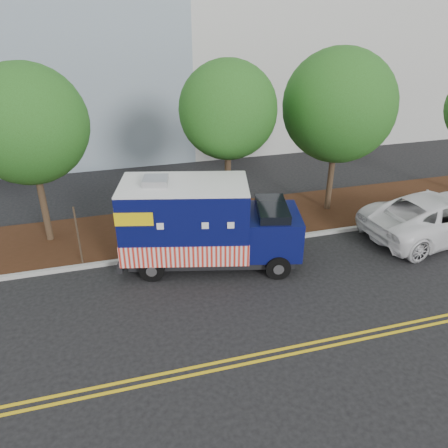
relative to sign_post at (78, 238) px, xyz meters
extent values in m
plane|color=black|center=(4.53, -1.55, -1.20)|extent=(120.00, 120.00, 0.00)
cube|color=#9E9E99|center=(4.53, -0.15, -1.12)|extent=(120.00, 0.18, 0.15)
cube|color=black|center=(4.53, 1.95, -1.12)|extent=(120.00, 4.00, 0.15)
cube|color=gold|center=(4.53, -6.00, -1.19)|extent=(120.00, 0.10, 0.01)
cube|color=gold|center=(4.53, -6.25, -1.19)|extent=(120.00, 0.10, 0.01)
cylinder|color=#38281C|center=(-1.26, 2.24, 0.65)|extent=(0.26, 0.26, 3.71)
sphere|color=#255116|center=(-1.26, 2.24, 3.59)|extent=(4.31, 4.31, 4.31)
cylinder|color=#38281C|center=(6.05, 1.83, 0.80)|extent=(0.26, 0.26, 3.99)
sphere|color=#255116|center=(6.05, 1.83, 3.75)|extent=(3.83, 3.83, 3.83)
cylinder|color=#38281C|center=(10.89, 1.92, 0.62)|extent=(0.26, 0.26, 3.64)
sphere|color=#255116|center=(10.89, 1.92, 3.62)|extent=(4.72, 4.72, 4.72)
cube|color=#473828|center=(0.00, 0.00, 0.00)|extent=(0.06, 0.06, 2.40)
cube|color=black|center=(4.62, -1.05, -0.76)|extent=(6.13, 3.33, 0.29)
cube|color=#090D44|center=(3.71, -0.82, 0.67)|extent=(4.82, 3.38, 2.50)
cube|color=red|center=(3.71, -0.82, -0.21)|extent=(4.87, 3.45, 0.78)
cube|color=white|center=(3.71, -0.82, 1.94)|extent=(4.82, 3.38, 0.06)
cube|color=#B7B7BA|center=(2.81, -0.60, 2.08)|extent=(1.01, 1.01, 0.23)
cube|color=#090D44|center=(6.74, -1.58, 0.10)|extent=(2.36, 2.62, 1.46)
cube|color=black|center=(6.69, -1.57, 0.80)|extent=(1.50, 2.22, 0.68)
cube|color=black|center=(7.67, -1.81, -0.39)|extent=(0.58, 2.04, 0.31)
cube|color=black|center=(1.54, -0.28, -0.73)|extent=(0.75, 2.32, 0.29)
cube|color=#B7B7BA|center=(1.58, -0.29, 0.72)|extent=(0.49, 1.83, 1.98)
cube|color=#B7B7BA|center=(4.32, 0.30, 0.72)|extent=(1.83, 0.49, 1.14)
cube|color=yellow|center=(1.90, -1.65, 1.24)|extent=(1.22, 0.32, 0.47)
cube|color=yellow|center=(2.50, 0.75, 1.24)|extent=(1.22, 0.32, 0.47)
cylinder|color=black|center=(6.59, -2.63, -0.76)|extent=(0.92, 0.49, 0.87)
cylinder|color=black|center=(7.10, -0.57, -0.76)|extent=(0.92, 0.49, 0.87)
cylinder|color=black|center=(2.35, -1.58, -0.76)|extent=(0.92, 0.49, 0.87)
cylinder|color=black|center=(2.86, 0.48, -0.76)|extent=(0.92, 0.49, 0.87)
imported|color=white|center=(14.02, -1.47, -0.30)|extent=(6.75, 3.70, 1.79)
camera|label=1|loc=(1.29, -14.49, 7.42)|focal=35.00mm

